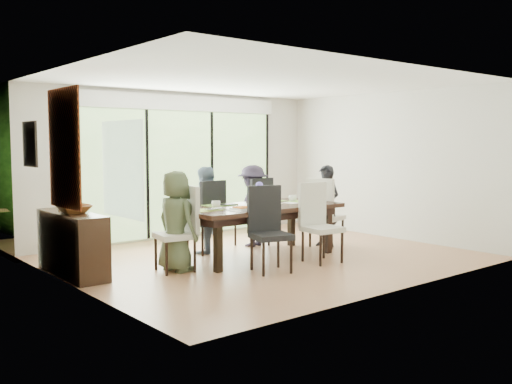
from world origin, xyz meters
TOP-DOWN VIEW (x-y plane):
  - floor at (0.00, 0.00)m, footprint 6.00×5.00m
  - ceiling at (0.00, 0.00)m, footprint 6.00×5.00m
  - wall_back at (0.00, 2.51)m, footprint 6.00×0.02m
  - wall_front at (0.00, -2.51)m, footprint 6.00×0.02m
  - wall_left at (-3.01, 0.00)m, footprint 0.02×5.00m
  - wall_right at (3.01, 0.00)m, footprint 0.02×5.00m
  - glass_doors at (0.00, 2.47)m, footprint 4.20×0.02m
  - blinds_header at (0.00, 2.46)m, footprint 4.40×0.06m
  - mullion_a at (-2.10, 2.46)m, footprint 0.05×0.04m
  - mullion_b at (-0.70, 2.46)m, footprint 0.05×0.04m
  - mullion_c at (0.70, 2.46)m, footprint 0.05×0.04m
  - mullion_d at (2.10, 2.46)m, footprint 0.05×0.04m
  - side_window at (-2.97, -1.20)m, footprint 0.02×0.90m
  - deck at (0.00, 3.40)m, footprint 6.00×1.80m
  - rail_top at (0.00, 4.20)m, footprint 6.00×0.08m
  - foliage_left at (-1.80, 5.20)m, footprint 3.20×3.20m
  - foliage_mid at (0.40, 5.80)m, footprint 4.00×4.00m
  - foliage_right at (2.20, 5.00)m, footprint 2.80×2.80m
  - foliage_far at (-0.60, 6.50)m, footprint 3.60×3.60m
  - table_top at (-0.08, 0.08)m, footprint 2.59×1.19m
  - table_apron at (-0.08, 0.08)m, footprint 2.37×0.97m
  - table_leg_fl at (-1.16, -0.35)m, footprint 0.10×0.10m
  - table_leg_fr at (1.00, -0.35)m, footprint 0.10×0.10m
  - table_leg_bl at (-1.16, 0.51)m, footprint 0.10×0.10m
  - table_leg_br at (1.00, 0.51)m, footprint 0.10×0.10m
  - chair_left_end at (-1.58, 0.08)m, footprint 0.57×0.57m
  - chair_right_end at (1.42, 0.08)m, footprint 0.61×0.61m
  - chair_far_left at (-0.53, 0.93)m, footprint 0.55×0.55m
  - chair_far_right at (0.47, 0.93)m, footprint 0.53×0.53m
  - chair_near_left at (-0.58, -0.79)m, footprint 0.61×0.61m
  - chair_near_right at (0.42, -0.79)m, footprint 0.54×0.54m
  - person_left_end at (-1.56, 0.08)m, footprint 0.50×0.70m
  - person_right_end at (1.40, 0.08)m, footprint 0.48×0.69m
  - person_far_left at (-0.53, 0.91)m, footprint 0.72×0.53m
  - person_far_right at (0.47, 0.91)m, footprint 0.71×0.51m
  - placemat_left at (-1.03, 0.08)m, footprint 0.47×0.34m
  - placemat_right at (0.87, 0.08)m, footprint 0.47×0.34m
  - placemat_far_l at (-0.53, 0.48)m, footprint 0.47×0.34m
  - placemat_far_r at (0.47, 0.48)m, footprint 0.47×0.34m
  - placemat_paper at (-0.63, -0.22)m, footprint 0.47×0.34m
  - tablet_far_l at (-0.43, 0.43)m, footprint 0.28×0.19m
  - tablet_far_r at (0.42, 0.43)m, footprint 0.26×0.18m
  - papers at (0.62, 0.03)m, footprint 0.32×0.24m
  - platter_base at (-0.63, -0.22)m, footprint 0.28×0.28m
  - platter_snacks at (-0.63, -0.22)m, footprint 0.22×0.22m
  - vase at (-0.03, 0.13)m, footprint 0.09×0.09m
  - hyacinth_stems at (-0.03, 0.13)m, footprint 0.04×0.04m
  - hyacinth_blooms at (-0.03, 0.13)m, footprint 0.12×0.12m
  - laptop at (-0.93, -0.02)m, footprint 0.40×0.31m
  - cup_a at (-0.78, 0.23)m, footprint 0.18×0.18m
  - cup_b at (0.07, -0.02)m, footprint 0.15×0.15m
  - cup_c at (0.72, 0.18)m, footprint 0.14×0.14m
  - book at (0.17, 0.13)m, footprint 0.21×0.26m
  - sideboard at (-2.76, 0.76)m, footprint 0.42×1.50m
  - bowl at (-2.76, 0.66)m, footprint 0.45×0.45m
  - candlestick_base at (-2.76, 1.11)m, footprint 0.09×0.09m
  - candlestick_shaft at (-2.76, 1.11)m, footprint 0.02×0.02m
  - candlestick_pan at (-2.76, 1.11)m, footprint 0.09×0.09m
  - candle at (-2.76, 1.11)m, footprint 0.03×0.03m
  - tapestry at (-2.97, 0.40)m, footprint 0.02×1.00m
  - art_frame at (-2.97, 1.70)m, footprint 0.03×0.55m
  - art_canvas at (-2.95, 1.70)m, footprint 0.01×0.45m

SIDE VIEW (x-z plane):
  - deck at x=0.00m, z-range -0.10..0.00m
  - floor at x=0.00m, z-range -0.01..0.00m
  - table_leg_fl at x=-1.16m, z-range 0.00..0.74m
  - table_leg_fr at x=1.00m, z-range 0.00..0.74m
  - table_leg_bl at x=-1.16m, z-range 0.00..0.74m
  - table_leg_br at x=1.00m, z-range 0.00..0.74m
  - sideboard at x=-2.76m, z-range 0.00..0.84m
  - rail_top at x=0.00m, z-range 0.52..0.58m
  - chair_left_end at x=-1.58m, z-range 0.00..1.19m
  - chair_right_end at x=1.42m, z-range 0.00..1.19m
  - chair_far_left at x=-0.53m, z-range 0.00..1.19m
  - chair_far_right at x=0.47m, z-range 0.00..1.19m
  - chair_near_left at x=-0.58m, z-range 0.00..1.19m
  - chair_near_right at x=0.42m, z-range 0.00..1.19m
  - table_apron at x=-0.08m, z-range 0.63..0.73m
  - person_left_end at x=-1.56m, z-range 0.00..1.39m
  - person_right_end at x=1.40m, z-range 0.00..1.39m
  - person_far_left at x=-0.53m, z-range 0.00..1.39m
  - person_far_right at x=0.47m, z-range 0.00..1.39m
  - table_top at x=-0.08m, z-range 0.74..0.81m
  - papers at x=0.62m, z-range 0.81..0.81m
  - placemat_left at x=-1.03m, z-range 0.81..0.81m
  - placemat_right at x=0.87m, z-range 0.81..0.81m
  - placemat_far_l at x=-0.53m, z-range 0.81..0.81m
  - placemat_far_r at x=0.47m, z-range 0.81..0.81m
  - placemat_paper at x=-0.63m, z-range 0.81..0.81m
  - book at x=0.17m, z-range 0.81..0.83m
  - tablet_far_r at x=0.42m, z-range 0.81..0.83m
  - tablet_far_l at x=-0.43m, z-range 0.81..0.83m
  - laptop at x=-0.93m, z-range 0.81..0.84m
  - platter_base at x=-0.63m, z-range 0.81..0.84m
  - platter_snacks at x=-0.63m, z-range 0.84..0.85m
  - cup_b at x=0.07m, z-range 0.81..0.91m
  - cup_a at x=-0.78m, z-range 0.81..0.91m
  - cup_c at x=0.72m, z-range 0.81..0.91m
  - candlestick_base at x=-2.76m, z-range 0.84..0.88m
  - vase at x=-0.03m, z-range 0.81..0.94m
  - bowl at x=-2.76m, z-range 0.84..0.95m
  - hyacinth_stems at x=-0.03m, z-range 0.92..1.09m
  - hyacinth_blooms at x=-0.03m, z-range 1.05..1.17m
  - glass_doors at x=0.00m, z-range 0.05..2.35m
  - mullion_a at x=-2.10m, z-range 0.05..2.35m
  - mullion_b at x=-0.70m, z-range 0.05..2.35m
  - mullion_c at x=0.70m, z-range 0.05..2.35m
  - mullion_d at x=2.10m, z-range 0.05..2.35m
  - foliage_right at x=2.20m, z-range -0.14..2.66m
  - wall_back at x=0.00m, z-range 0.00..2.70m
  - wall_front at x=0.00m, z-range 0.00..2.70m
  - wall_left at x=-3.01m, z-range 0.00..2.70m
  - wall_right at x=3.01m, z-range 0.00..2.70m
  - foliage_left at x=-1.80m, z-range -0.16..3.04m
  - candlestick_shaft at x=-2.76m, z-range 0.87..2.04m
  - side_window at x=-2.97m, z-range 1.00..2.00m
  - foliage_far at x=-0.60m, z-range -0.18..3.42m
  - tapestry at x=-2.97m, z-range 0.95..2.45m
  - art_frame at x=-2.97m, z-range 1.42..2.08m
  - art_canvas at x=-2.95m, z-range 1.48..2.02m
  - foliage_mid at x=0.40m, z-range -0.20..3.80m
  - candlestick_pan at x=-2.76m, z-range 2.02..2.05m
  - candle at x=-2.76m, z-range 2.04..2.14m
  - blinds_header at x=0.00m, z-range 2.36..2.64m
  - ceiling at x=0.00m, z-range 2.70..2.71m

